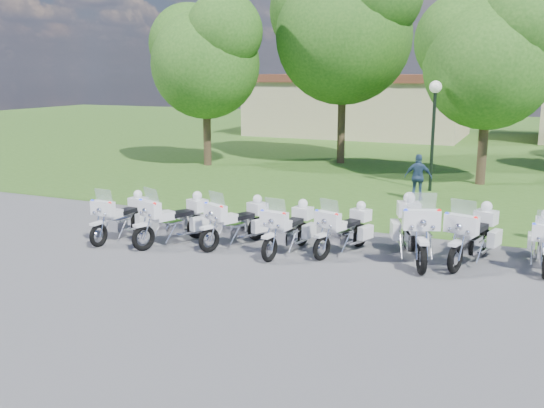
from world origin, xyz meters
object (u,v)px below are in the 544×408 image
at_px(motorcycle_3, 289,228).
at_px(motorcycle_4, 345,228).
at_px(bystander_c, 418,177).
at_px(motorcycle_0, 122,216).
at_px(motorcycle_6, 473,234).
at_px(motorcycle_1, 175,219).
at_px(motorcycle_5, 414,229).
at_px(motorcycle_2, 238,221).
at_px(lamp_post, 434,108).

relative_size(motorcycle_3, motorcycle_4, 1.06).
bearing_deg(bystander_c, motorcycle_3, 73.43).
height_order(motorcycle_0, motorcycle_6, motorcycle_6).
height_order(motorcycle_1, bystander_c, bystander_c).
height_order(motorcycle_1, motorcycle_5, motorcycle_5).
distance_m(motorcycle_0, motorcycle_5, 7.44).
relative_size(motorcycle_2, motorcycle_3, 0.95).
height_order(motorcycle_4, motorcycle_5, motorcycle_5).
relative_size(motorcycle_4, motorcycle_6, 0.87).
relative_size(motorcycle_4, lamp_post, 0.51).
relative_size(lamp_post, bystander_c, 2.53).
xyz_separation_m(motorcycle_3, motorcycle_4, (1.23, 0.53, -0.02)).
relative_size(motorcycle_0, motorcycle_6, 0.92).
relative_size(motorcycle_0, motorcycle_2, 1.04).
xyz_separation_m(motorcycle_5, motorcycle_6, (1.29, 0.32, -0.06)).
distance_m(motorcycle_4, bystander_c, 6.86).
bearing_deg(motorcycle_2, lamp_post, -87.05).
relative_size(motorcycle_1, lamp_post, 0.54).
relative_size(motorcycle_1, motorcycle_6, 0.93).
bearing_deg(motorcycle_1, motorcycle_4, -144.56).
xyz_separation_m(motorcycle_6, bystander_c, (-2.46, 6.41, 0.12)).
xyz_separation_m(motorcycle_0, motorcycle_5, (7.33, 1.26, 0.13)).
bearing_deg(motorcycle_2, motorcycle_5, -149.84).
distance_m(motorcycle_2, motorcycle_5, 4.32).
xyz_separation_m(motorcycle_1, motorcycle_4, (4.17, 0.99, -0.05)).
distance_m(motorcycle_3, motorcycle_5, 2.93).
relative_size(motorcycle_0, motorcycle_1, 0.99).
bearing_deg(lamp_post, motorcycle_5, -82.95).
height_order(motorcycle_3, bystander_c, bystander_c).
xyz_separation_m(motorcycle_2, motorcycle_3, (1.42, -0.05, -0.00)).
relative_size(motorcycle_3, motorcycle_5, 0.87).
xyz_separation_m(motorcycle_0, lamp_post, (6.27, 9.85, 2.42)).
xyz_separation_m(motorcycle_2, bystander_c, (3.11, 7.33, 0.17)).
distance_m(lamp_post, bystander_c, 2.90).
bearing_deg(bystander_c, motorcycle_1, 55.73).
height_order(motorcycle_2, motorcycle_5, motorcycle_5).
distance_m(motorcycle_0, lamp_post, 11.92).
height_order(motorcycle_0, motorcycle_4, motorcycle_0).
bearing_deg(motorcycle_4, motorcycle_5, -157.12).
xyz_separation_m(motorcycle_1, motorcycle_5, (5.80, 1.10, 0.09)).
relative_size(motorcycle_0, motorcycle_3, 0.99).
distance_m(motorcycle_1, motorcycle_4, 4.29).
xyz_separation_m(motorcycle_4, motorcycle_5, (1.63, 0.11, 0.14)).
bearing_deg(motorcycle_4, motorcycle_6, -152.57).
height_order(motorcycle_3, lamp_post, lamp_post).
bearing_deg(lamp_post, motorcycle_2, -109.32).
xyz_separation_m(motorcycle_2, motorcycle_5, (4.28, 0.59, 0.12)).
distance_m(motorcycle_1, motorcycle_2, 1.60).
bearing_deg(motorcycle_2, motorcycle_1, 40.65).
height_order(motorcycle_0, motorcycle_3, motorcycle_3).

